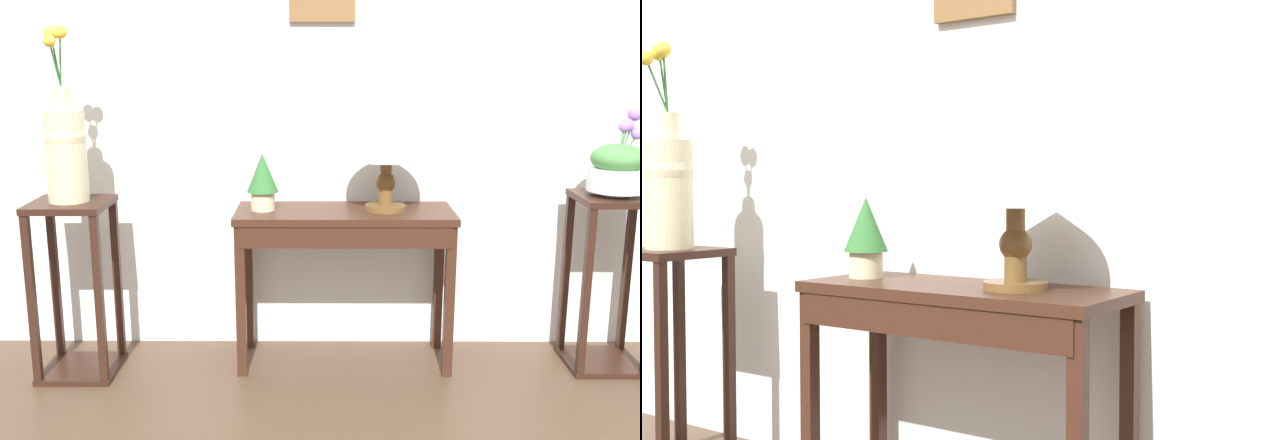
{
  "view_description": "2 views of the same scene",
  "coord_description": "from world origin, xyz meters",
  "views": [
    {
      "loc": [
        -0.16,
        -2.23,
        1.53
      ],
      "look_at": [
        -0.18,
        1.24,
        0.72
      ],
      "focal_mm": 42.31,
      "sensor_mm": 36.0,
      "label": 1
    },
    {
      "loc": [
        1.36,
        -0.85,
        1.07
      ],
      "look_at": [
        -0.13,
        1.35,
        0.96
      ],
      "focal_mm": 46.32,
      "sensor_mm": 36.0,
      "label": 2
    }
  ],
  "objects": [
    {
      "name": "pedestal_stand_left",
      "position": [
        -1.32,
        1.11,
        0.42
      ],
      "size": [
        0.35,
        0.35,
        0.83
      ],
      "color": "black",
      "rests_on": "ground"
    },
    {
      "name": "table_lamp",
      "position": [
        0.13,
        1.24,
        1.09
      ],
      "size": [
        0.37,
        0.37,
        0.45
      ],
      "color": "brown",
      "rests_on": "console_table"
    },
    {
      "name": "planter_bowl_wide_right",
      "position": [
        1.19,
        1.21,
        0.98
      ],
      "size": [
        0.26,
        0.26,
        0.4
      ],
      "color": "silver",
      "rests_on": "pedestal_stand_right"
    },
    {
      "name": "console_table",
      "position": [
        -0.06,
        1.22,
        0.64
      ],
      "size": [
        1.03,
        0.41,
        0.77
      ],
      "color": "#381E14",
      "rests_on": "ground"
    },
    {
      "name": "potted_plant_on_console",
      "position": [
        -0.45,
        1.24,
        0.91
      ],
      "size": [
        0.15,
        0.15,
        0.27
      ],
      "color": "beige",
      "rests_on": "console_table"
    },
    {
      "name": "back_wall_with_art",
      "position": [
        -0.0,
        1.54,
        1.4
      ],
      "size": [
        9.0,
        0.13,
        2.8
      ],
      "color": "silver",
      "rests_on": "ground"
    },
    {
      "name": "flower_vase_tall_left",
      "position": [
        -1.32,
        1.11,
        1.09
      ],
      "size": [
        0.19,
        0.21,
        0.78
      ],
      "color": "beige",
      "rests_on": "pedestal_stand_left"
    },
    {
      "name": "pedestal_stand_right",
      "position": [
        1.19,
        1.2,
        0.42
      ],
      "size": [
        0.35,
        0.35,
        0.85
      ],
      "color": "black",
      "rests_on": "ground"
    }
  ]
}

